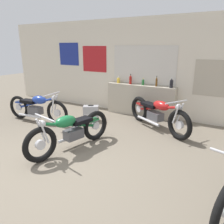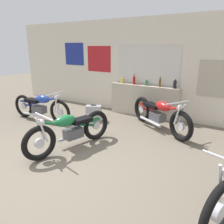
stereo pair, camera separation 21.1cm
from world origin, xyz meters
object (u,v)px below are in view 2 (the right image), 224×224
bottle_left_center (134,80)px  bottle_right_center (160,82)px  bottle_leftmost (122,80)px  motorcycle_blue (41,106)px  motorcycle_green (70,130)px  bottle_center (147,82)px  motorcycle_red (159,114)px  hard_case_silver (94,113)px  bottle_rightmost (175,84)px

bottle_left_center → bottle_right_center: size_ratio=1.01×
bottle_leftmost → motorcycle_blue: size_ratio=0.10×
bottle_right_center → motorcycle_green: 2.97m
bottle_center → bottle_right_center: (0.40, -0.01, 0.04)m
motorcycle_blue → motorcycle_green: bearing=-24.4°
bottle_leftmost → motorcycle_red: 1.87m
motorcycle_blue → hard_case_silver: motorcycle_blue is taller
bottle_leftmost → bottle_rightmost: bottle_rightmost is taller
bottle_leftmost → bottle_left_center: 0.41m
bottle_right_center → hard_case_silver: 2.03m
bottle_leftmost → motorcycle_green: (0.43, -2.80, -0.61)m
bottle_center → motorcycle_blue: (-2.29, -1.94, -0.60)m
bottle_leftmost → motorcycle_red: bottle_leftmost is taller
bottle_right_center → bottle_rightmost: bottle_right_center is taller
motorcycle_green → hard_case_silver: (-0.67, 1.65, -0.18)m
motorcycle_blue → motorcycle_red: size_ratio=1.05×
bottle_center → hard_case_silver: bearing=-131.9°
bottle_leftmost → bottle_left_center: bottle_left_center is taller
bottle_right_center → motorcycle_green: bottle_right_center is taller
bottle_rightmost → hard_case_silver: size_ratio=0.59×
bottle_center → bottle_rightmost: bearing=-2.8°
bottle_leftmost → bottle_right_center: size_ratio=0.67×
bottle_leftmost → bottle_right_center: (1.21, -0.01, 0.04)m
bottle_leftmost → bottle_center: 0.80m
bottle_rightmost → motorcycle_blue: 3.71m
motorcycle_red → bottle_left_center: bearing=143.6°
bottle_right_center → bottle_rightmost: bearing=-3.5°
bottle_left_center → motorcycle_blue: size_ratio=0.15×
bottle_left_center → motorcycle_red: size_ratio=0.16×
bottle_left_center → motorcycle_red: (1.14, -0.84, -0.65)m
bottle_left_center → bottle_rightmost: 1.22m
bottle_right_center → motorcycle_red: size_ratio=0.15×
motorcycle_blue → motorcycle_green: 2.10m
motorcycle_red → bottle_rightmost: bearing=84.3°
bottle_right_center → bottle_center: bearing=178.0°
bottle_left_center → bottle_right_center: (0.80, 0.00, -0.00)m
bottle_left_center → motorcycle_blue: bottle_left_center is taller
bottle_left_center → hard_case_silver: size_ratio=0.63×
bottle_right_center → motorcycle_green: bearing=-105.6°
bottle_center → motorcycle_blue: bearing=-139.8°
bottle_center → bottle_right_center: size_ratio=0.66×
bottle_left_center → bottle_rightmost: size_ratio=1.06×
bottle_rightmost → hard_case_silver: 2.34m
motorcycle_red → bottle_right_center: bearing=112.1°
bottle_center → bottle_rightmost: 0.83m
bottle_center → bottle_right_center: 0.41m
bottle_leftmost → bottle_rightmost: size_ratio=0.70×
motorcycle_blue → motorcycle_red: 3.22m
bottle_rightmost → motorcycle_green: bearing=-113.5°
bottle_left_center → bottle_rightmost: bottle_left_center is taller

